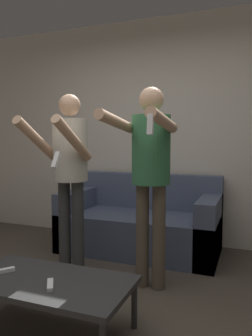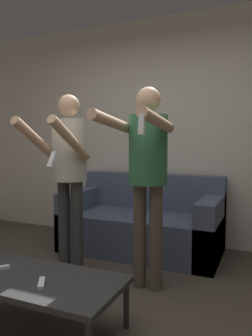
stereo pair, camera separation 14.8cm
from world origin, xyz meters
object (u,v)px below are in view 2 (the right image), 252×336
Objects in this scene: person_standing_left at (68,164)px; person_standing_right at (147,164)px; remote_near at (41,283)px; coffee_table at (40,283)px; couch at (142,225)px.

person_standing_right is at bearing -0.40° from person_standing_left.
person_standing_right is at bearing 69.33° from remote_near.
person_standing_left is 1.51× the size of coffee_table.
person_standing_left is 0.99× the size of person_standing_right.
couch reaches higher than coffee_table.
couch is 1.82m from remote_near.
couch is 11.89× the size of remote_near.
coffee_table is 0.12m from remote_near.
coffee_table is (-0.05, -1.74, 0.03)m from couch.
person_standing_left reaches higher than coffee_table.
couch is 1.58× the size of coffee_table.
couch is at bearing 66.92° from person_standing_left.
remote_near is (0.08, -0.08, 0.04)m from coffee_table.
person_standing_left is at bearing -113.08° from couch.
person_standing_right is 1.19m from coffee_table.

